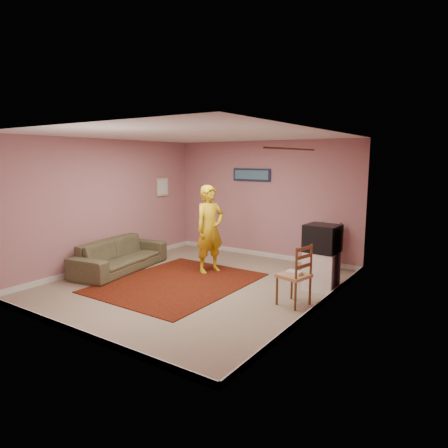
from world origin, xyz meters
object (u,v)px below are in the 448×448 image
Objects in this scene: tv_cabinet at (321,271)px; sofa at (120,255)px; chair_a at (329,242)px; person at (210,229)px; chair_b at (294,268)px; crt_tv at (322,238)px.

tv_cabinet is 3.90m from sofa.
person reaches higher than chair_a.
chair_b is 0.24× the size of sofa.
chair_a is 2.36m from person.
crt_tv is at bearing 176.77° from tv_cabinet.
person is (-2.20, -0.17, -0.04)m from crt_tv.
sofa is (-3.66, -0.16, -0.27)m from chair_b.
person reaches higher than tv_cabinet.
crt_tv is 2.20m from person.
chair_a is at bearing -35.19° from person.
tv_cabinet is 1.28× the size of chair_b.
chair_a is at bearing 107.13° from crt_tv.
chair_a reaches higher than tv_cabinet.
tv_cabinet is 0.96m from chair_b.
chair_a is 0.25× the size of sofa.
chair_b is at bearing -88.26° from chair_a.
chair_b is 0.30× the size of person.
chair_a is (-0.30, 1.20, -0.31)m from crt_tv.
sofa is (-3.45, -2.28, -0.28)m from chair_a.
sofa is at bearing -160.67° from crt_tv.
sofa is 1.24× the size of person.
tv_cabinet is at bearing -172.57° from chair_b.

